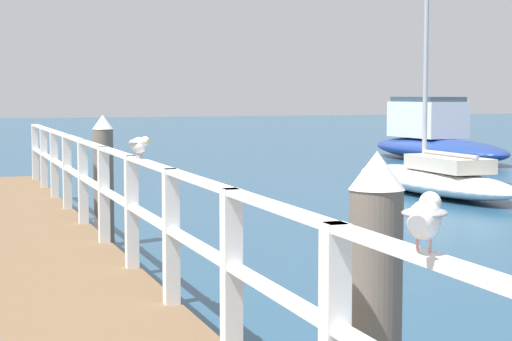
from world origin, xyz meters
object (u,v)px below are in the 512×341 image
seagull_foreground (425,217)px  boat_4 (435,139)px  dock_piling_far (104,180)px  seagull_background (140,144)px  boat_2 (433,177)px  dock_piling_near (375,325)px

seagull_foreground → boat_4: size_ratio=0.06×
dock_piling_far → seagull_background: dock_piling_far is taller
dock_piling_far → boat_4: boat_4 is taller
seagull_foreground → boat_2: bearing=96.5°
dock_piling_far → seagull_background: bearing=-95.2°
boat_4 → dock_piling_near: bearing=-124.9°
dock_piling_far → boat_2: bearing=28.1°
seagull_foreground → boat_2: boat_2 is taller
seagull_background → dock_piling_near: bearing=89.4°
boat_2 → seagull_background: bearing=-133.9°
seagull_background → boat_4: bearing=-134.4°
dock_piling_far → boat_2: (7.78, 4.16, -0.58)m
seagull_foreground → seagull_background: (-0.00, 5.15, 0.00)m
dock_piling_near → seagull_background: bearing=95.4°
dock_piling_far → boat_2: 8.84m
dock_piling_near → seagull_background: size_ratio=3.87×
dock_piling_near → boat_2: bearing=57.9°
dock_piling_near → dock_piling_far: size_ratio=1.00×
seagull_foreground → dock_piling_far: bearing=125.3°
seagull_background → seagull_foreground: bearing=84.1°
dock_piling_far → seagull_foreground: dock_piling_far is taller
boat_2 → boat_4: size_ratio=1.01×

